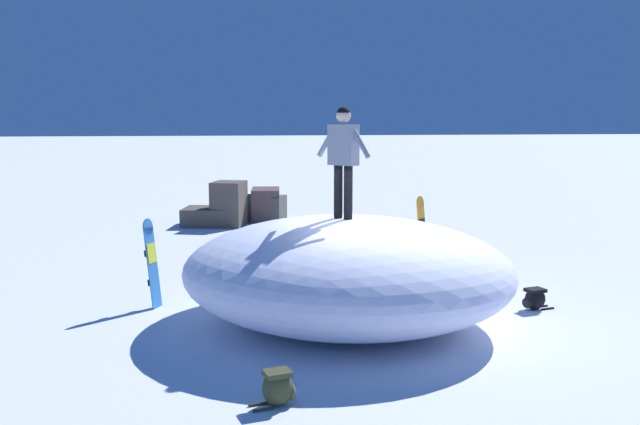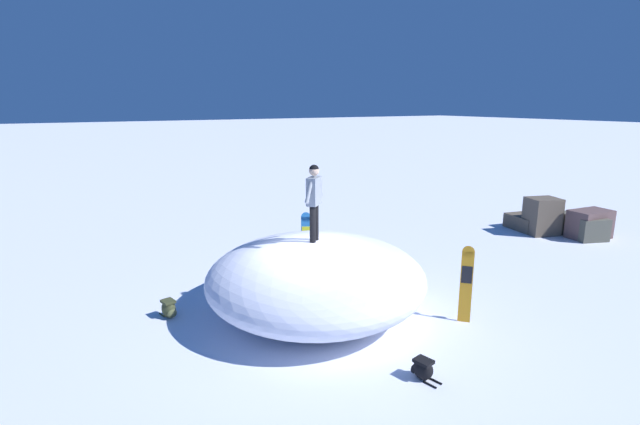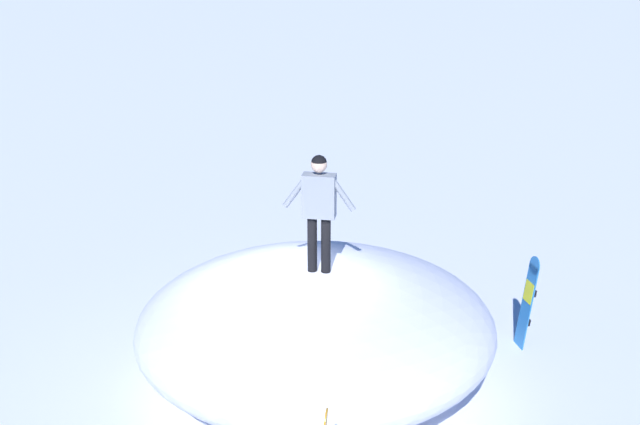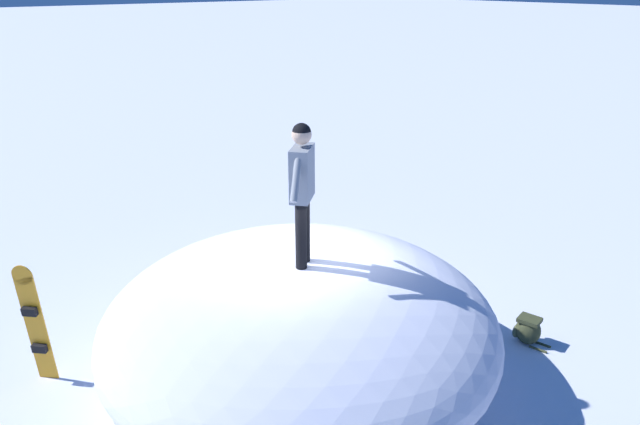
# 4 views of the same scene
# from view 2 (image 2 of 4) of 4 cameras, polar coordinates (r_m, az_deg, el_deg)

# --- Properties ---
(ground) EXTENTS (240.00, 240.00, 0.00)m
(ground) POSITION_cam_2_polar(r_m,az_deg,el_deg) (10.90, -0.99, -13.14)
(ground) COLOR white
(snow_mound) EXTENTS (7.25, 7.31, 1.72)m
(snow_mound) POSITION_cam_2_polar(r_m,az_deg,el_deg) (11.09, -0.47, -7.81)
(snow_mound) COLOR white
(snow_mound) RESTS_ON ground
(snowboarder_standing) EXTENTS (0.85, 0.76, 1.76)m
(snowboarder_standing) POSITION_cam_2_polar(r_m,az_deg,el_deg) (10.61, -0.72, 2.06)
(snowboarder_standing) COLOR black
(snowboarder_standing) RESTS_ON snow_mound
(snowboard_primary_upright) EXTENTS (0.34, 0.29, 1.58)m
(snowboard_primary_upright) POSITION_cam_2_polar(r_m,az_deg,el_deg) (14.43, -1.70, -2.97)
(snowboard_primary_upright) COLOR #2672BF
(snowboard_primary_upright) RESTS_ON ground
(snowboard_secondary_upright) EXTENTS (0.32, 0.32, 1.74)m
(snowboard_secondary_upright) POSITION_cam_2_polar(r_m,az_deg,el_deg) (11.14, 17.26, -8.11)
(snowboard_secondary_upright) COLOR orange
(snowboard_secondary_upright) RESTS_ON ground
(backpack_near) EXTENTS (0.38, 0.58, 0.43)m
(backpack_near) POSITION_cam_2_polar(r_m,az_deg,el_deg) (11.57, -17.80, -10.99)
(backpack_near) COLOR #383D23
(backpack_near) RESTS_ON ground
(backpack_far) EXTENTS (0.38, 0.60, 0.38)m
(backpack_far) POSITION_cam_2_polar(r_m,az_deg,el_deg) (9.06, 12.29, -17.95)
(backpack_far) COLOR black
(backpack_far) RESTS_ON ground
(rock_outcrop) EXTENTS (2.47, 3.42, 1.37)m
(rock_outcrop) POSITION_cam_2_polar(r_m,az_deg,el_deg) (19.71, 27.23, -1.04)
(rock_outcrop) COLOR #4E4E44
(rock_outcrop) RESTS_ON ground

